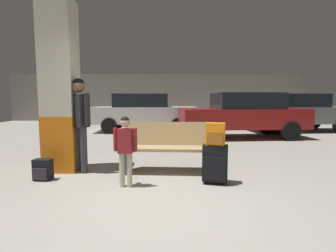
{
  "coord_description": "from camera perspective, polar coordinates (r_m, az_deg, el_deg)",
  "views": [
    {
      "loc": [
        0.03,
        -3.05,
        1.3
      ],
      "look_at": [
        0.15,
        1.3,
        0.85
      ],
      "focal_mm": 27.76,
      "sensor_mm": 36.0,
      "label": 1
    }
  ],
  "objects": [
    {
      "name": "ground_plane",
      "position": [
        7.18,
        -1.71,
        -4.93
      ],
      "size": [
        18.0,
        18.0,
        0.1
      ],
      "primitive_type": "cube",
      "color": "gray"
    },
    {
      "name": "garage_back_wall",
      "position": [
        15.92,
        -1.59,
        6.28
      ],
      "size": [
        18.0,
        0.12,
        2.8
      ],
      "primitive_type": "cube",
      "color": "gray",
      "rests_on": "ground_plane"
    },
    {
      "name": "structural_pillar",
      "position": [
        5.09,
        -22.56,
        7.86
      ],
      "size": [
        0.57,
        0.57,
        3.05
      ],
      "color": "orange",
      "rests_on": "ground_plane"
    },
    {
      "name": "bench",
      "position": [
        4.65,
        0.08,
        -4.73
      ],
      "size": [
        1.64,
        0.66,
        0.89
      ],
      "color": "tan",
      "rests_on": "ground_plane"
    },
    {
      "name": "suitcase",
      "position": [
        4.09,
        10.29,
        -8.06
      ],
      "size": [
        0.42,
        0.31,
        0.6
      ],
      "color": "black",
      "rests_on": "ground_plane"
    },
    {
      "name": "backpack_bright",
      "position": [
        4.01,
        10.4,
        -1.8
      ],
      "size": [
        0.32,
        0.26,
        0.34
      ],
      "color": "orange",
      "rests_on": "suitcase"
    },
    {
      "name": "child",
      "position": [
        3.86,
        -9.37,
        -3.9
      ],
      "size": [
        0.35,
        0.23,
        1.05
      ],
      "color": "beige",
      "rests_on": "ground_plane"
    },
    {
      "name": "adult",
      "position": [
        4.83,
        -18.89,
        2.34
      ],
      "size": [
        0.46,
        0.39,
        1.66
      ],
      "color": "#38383D",
      "rests_on": "ground_plane"
    },
    {
      "name": "backpack_dark_floor",
      "position": [
        4.7,
        -25.81,
        -8.67
      ],
      "size": [
        0.3,
        0.22,
        0.34
      ],
      "color": "black",
      "rests_on": "ground_plane"
    },
    {
      "name": "parked_car_side",
      "position": [
        11.75,
        26.4,
        2.89
      ],
      "size": [
        4.23,
        2.06,
        1.51
      ],
      "color": "slate",
      "rests_on": "ground_plane"
    },
    {
      "name": "parked_car_near",
      "position": [
        9.12,
        16.02,
        2.57
      ],
      "size": [
        4.2,
        2.0,
        1.51
      ],
      "color": "maroon",
      "rests_on": "ground_plane"
    },
    {
      "name": "parked_car_far",
      "position": [
        10.58,
        -5.22,
        3.21
      ],
      "size": [
        4.11,
        1.83,
        1.51
      ],
      "color": "silver",
      "rests_on": "ground_plane"
    }
  ]
}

